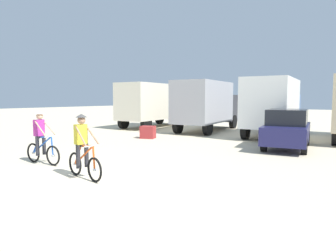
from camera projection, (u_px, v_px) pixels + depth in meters
ground_plane at (96, 175)px, 8.88m from camera, size 120.00×120.00×0.00m
box_truck_cream_rv at (152, 103)px, 23.65m from camera, size 2.86×6.90×3.35m
box_truck_grey_hauler at (207, 104)px, 20.71m from camera, size 2.97×6.94×3.35m
box_truck_white_box at (273, 105)px, 17.95m from camera, size 2.97×6.94×3.35m
sedan_parked at (287, 129)px, 13.57m from camera, size 2.35×4.41×1.76m
cyclist_orange_shirt at (41, 139)px, 10.39m from camera, size 1.73×0.52×1.82m
cyclist_cowboy_hat at (83, 149)px, 8.49m from camera, size 1.71×0.55×1.82m
supply_crate at (148, 132)px, 17.06m from camera, size 0.93×0.83×0.70m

